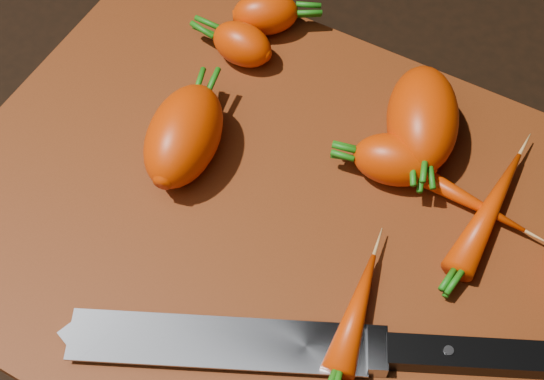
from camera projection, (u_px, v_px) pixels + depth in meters
The scene contains 11 objects.
ground at pixel (266, 222), 0.61m from camera, with size 2.00×2.00×0.01m, color black.
cutting_board at pixel (266, 215), 0.60m from camera, with size 0.50×0.40×0.01m, color maroon.
carrot_0 at pixel (242, 44), 0.66m from camera, with size 0.06×0.04×0.04m, color #EF3A00.
carrot_1 at pixel (422, 119), 0.61m from camera, with size 0.10×0.06×0.06m, color #EF3A00.
carrot_2 at pixel (184, 135), 0.60m from camera, with size 0.10×0.06×0.06m, color #EF3A00.
carrot_3 at pixel (395, 160), 0.59m from camera, with size 0.07×0.04×0.04m, color #EF3A00.
carrot_4 at pixel (266, 14), 0.68m from camera, with size 0.06×0.04×0.04m, color #EF3A00.
carrot_6 at pixel (489, 210), 0.58m from camera, with size 0.12×0.03×0.03m, color #EF3A00.
carrot_7 at pixel (456, 194), 0.59m from camera, with size 0.12×0.02×0.02m, color #EF3A00.
carrot_8 at pixel (356, 312), 0.54m from camera, with size 0.09×0.02×0.02m, color #EF3A00.
knife at pixel (247, 344), 0.53m from camera, with size 0.32×0.17×0.02m.
Camera 1 is at (0.15, -0.26, 0.53)m, focal length 50.00 mm.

